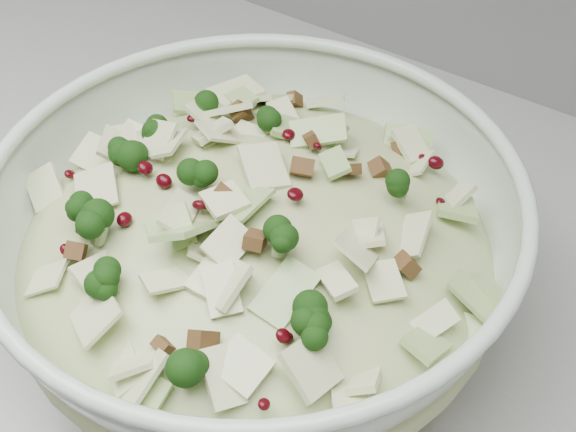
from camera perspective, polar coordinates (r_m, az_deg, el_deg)
name	(u,v)px	position (r m, az deg, el deg)	size (l,w,h in m)	color
mixing_bowl	(256,256)	(0.54, -2.27, -2.87)	(0.38, 0.38, 0.14)	silver
salad	(255,233)	(0.52, -2.34, -1.20)	(0.41, 0.41, 0.14)	tan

